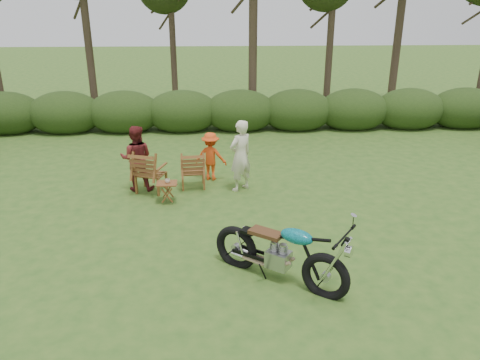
{
  "coord_description": "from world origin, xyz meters",
  "views": [
    {
      "loc": [
        -0.79,
        -7.02,
        4.3
      ],
      "look_at": [
        -0.36,
        1.71,
        0.9
      ],
      "focal_mm": 35.0,
      "sensor_mm": 36.0,
      "label": 1
    }
  ],
  "objects_px": {
    "cup": "(168,181)",
    "adult_a": "(240,189)",
    "adult_b": "(139,189)",
    "motorcycle": "(278,279)",
    "child": "(211,179)",
    "lawn_chair_right": "(194,187)",
    "lawn_chair_left": "(152,191)",
    "side_table": "(167,193)"
  },
  "relations": [
    {
      "from": "motorcycle",
      "to": "lawn_chair_right",
      "type": "relative_size",
      "value": 2.46
    },
    {
      "from": "motorcycle",
      "to": "adult_b",
      "type": "distance_m",
      "value": 4.94
    },
    {
      "from": "lawn_chair_left",
      "to": "side_table",
      "type": "height_order",
      "value": "lawn_chair_left"
    },
    {
      "from": "cup",
      "to": "adult_a",
      "type": "distance_m",
      "value": 1.87
    },
    {
      "from": "cup",
      "to": "adult_b",
      "type": "relative_size",
      "value": 0.07
    },
    {
      "from": "cup",
      "to": "child",
      "type": "distance_m",
      "value": 1.78
    },
    {
      "from": "lawn_chair_left",
      "to": "side_table",
      "type": "distance_m",
      "value": 0.86
    },
    {
      "from": "cup",
      "to": "adult_b",
      "type": "xyz_separation_m",
      "value": [
        -0.79,
        0.83,
        -0.52
      ]
    },
    {
      "from": "lawn_chair_left",
      "to": "adult_a",
      "type": "xyz_separation_m",
      "value": [
        2.12,
        -0.0,
        0.0
      ]
    },
    {
      "from": "cup",
      "to": "adult_a",
      "type": "xyz_separation_m",
      "value": [
        1.65,
        0.69,
        -0.52
      ]
    },
    {
      "from": "motorcycle",
      "to": "lawn_chair_right",
      "type": "xyz_separation_m",
      "value": [
        -1.56,
        4.1,
        0.0
      ]
    },
    {
      "from": "child",
      "to": "cup",
      "type": "bearing_deg",
      "value": 69.38
    },
    {
      "from": "side_table",
      "to": "adult_a",
      "type": "bearing_deg",
      "value": 22.41
    },
    {
      "from": "lawn_chair_left",
      "to": "adult_b",
      "type": "relative_size",
      "value": 0.66
    },
    {
      "from": "adult_a",
      "to": "child",
      "type": "xyz_separation_m",
      "value": [
        -0.71,
        0.72,
        0.0
      ]
    },
    {
      "from": "motorcycle",
      "to": "side_table",
      "type": "bearing_deg",
      "value": 159.07
    },
    {
      "from": "lawn_chair_left",
      "to": "cup",
      "type": "xyz_separation_m",
      "value": [
        0.46,
        -0.69,
        0.52
      ]
    },
    {
      "from": "cup",
      "to": "adult_a",
      "type": "relative_size",
      "value": 0.07
    },
    {
      "from": "adult_a",
      "to": "cup",
      "type": "bearing_deg",
      "value": -16.14
    },
    {
      "from": "motorcycle",
      "to": "adult_b",
      "type": "xyz_separation_m",
      "value": [
        -2.87,
        4.02,
        0.0
      ]
    },
    {
      "from": "lawn_chair_right",
      "to": "adult_a",
      "type": "bearing_deg",
      "value": 164.89
    },
    {
      "from": "motorcycle",
      "to": "adult_b",
      "type": "bearing_deg",
      "value": 161.31
    },
    {
      "from": "adult_a",
      "to": "child",
      "type": "relative_size",
      "value": 1.4
    },
    {
      "from": "cup",
      "to": "adult_b",
      "type": "bearing_deg",
      "value": 133.73
    },
    {
      "from": "side_table",
      "to": "motorcycle",
      "type": "bearing_deg",
      "value": -56.71
    },
    {
      "from": "lawn_chair_right",
      "to": "adult_a",
      "type": "height_order",
      "value": "adult_a"
    },
    {
      "from": "motorcycle",
      "to": "child",
      "type": "relative_size",
      "value": 1.87
    },
    {
      "from": "motorcycle",
      "to": "lawn_chair_right",
      "type": "bearing_deg",
      "value": 146.63
    },
    {
      "from": "side_table",
      "to": "adult_a",
      "type": "height_order",
      "value": "adult_a"
    },
    {
      "from": "side_table",
      "to": "child",
      "type": "xyz_separation_m",
      "value": [
        0.97,
        1.41,
        -0.24
      ]
    },
    {
      "from": "lawn_chair_right",
      "to": "side_table",
      "type": "xyz_separation_m",
      "value": [
        -0.54,
        -0.9,
        0.24
      ]
    },
    {
      "from": "side_table",
      "to": "adult_b",
      "type": "bearing_deg",
      "value": 133.09
    },
    {
      "from": "motorcycle",
      "to": "side_table",
      "type": "xyz_separation_m",
      "value": [
        -2.1,
        3.19,
        0.24
      ]
    },
    {
      "from": "cup",
      "to": "child",
      "type": "bearing_deg",
      "value": 56.18
    },
    {
      "from": "adult_a",
      "to": "lawn_chair_left",
      "type": "bearing_deg",
      "value": -38.91
    },
    {
      "from": "motorcycle",
      "to": "adult_b",
      "type": "height_order",
      "value": "adult_b"
    },
    {
      "from": "lawn_chair_left",
      "to": "adult_b",
      "type": "distance_m",
      "value": 0.36
    },
    {
      "from": "side_table",
      "to": "adult_a",
      "type": "distance_m",
      "value": 1.83
    },
    {
      "from": "lawn_chair_left",
      "to": "adult_b",
      "type": "bearing_deg",
      "value": -5.26
    },
    {
      "from": "lawn_chair_right",
      "to": "side_table",
      "type": "bearing_deg",
      "value": 54.92
    },
    {
      "from": "side_table",
      "to": "lawn_chair_right",
      "type": "bearing_deg",
      "value": 59.38
    },
    {
      "from": "motorcycle",
      "to": "adult_b",
      "type": "relative_size",
      "value": 1.46
    }
  ]
}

